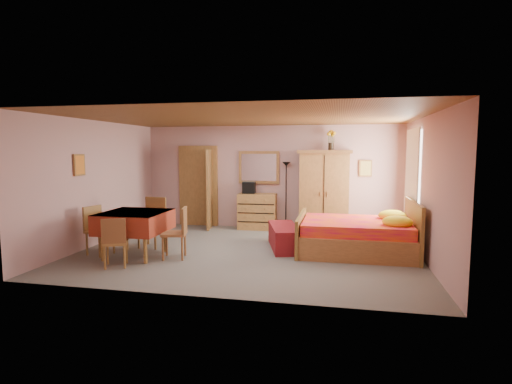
% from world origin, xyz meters
% --- Properties ---
extents(floor, '(6.50, 6.50, 0.00)m').
position_xyz_m(floor, '(0.00, 0.00, 0.00)').
color(floor, slate).
rests_on(floor, ground).
extents(ceiling, '(6.50, 6.50, 0.00)m').
position_xyz_m(ceiling, '(0.00, 0.00, 2.60)').
color(ceiling, brown).
rests_on(ceiling, wall_back).
extents(wall_back, '(6.50, 0.10, 2.60)m').
position_xyz_m(wall_back, '(0.00, 2.50, 1.30)').
color(wall_back, tan).
rests_on(wall_back, floor).
extents(wall_front, '(6.50, 0.10, 2.60)m').
position_xyz_m(wall_front, '(0.00, -2.50, 1.30)').
color(wall_front, tan).
rests_on(wall_front, floor).
extents(wall_left, '(0.10, 5.00, 2.60)m').
position_xyz_m(wall_left, '(-3.25, 0.00, 1.30)').
color(wall_left, tan).
rests_on(wall_left, floor).
extents(wall_right, '(0.10, 5.00, 2.60)m').
position_xyz_m(wall_right, '(3.25, 0.00, 1.30)').
color(wall_right, tan).
rests_on(wall_right, floor).
extents(doorway, '(1.06, 0.12, 2.15)m').
position_xyz_m(doorway, '(-1.90, 2.47, 1.02)').
color(doorway, '#9E6B35').
rests_on(doorway, floor).
extents(window, '(0.08, 1.40, 1.95)m').
position_xyz_m(window, '(3.21, 1.20, 1.45)').
color(window, white).
rests_on(window, wall_right).
extents(picture_left, '(0.04, 0.32, 0.42)m').
position_xyz_m(picture_left, '(-3.22, -0.60, 1.70)').
color(picture_left, orange).
rests_on(picture_left, wall_left).
extents(picture_back, '(0.30, 0.04, 0.40)m').
position_xyz_m(picture_back, '(2.35, 2.47, 1.55)').
color(picture_back, '#D8BF59').
rests_on(picture_back, wall_back).
extents(chest_of_drawers, '(0.97, 0.52, 0.90)m').
position_xyz_m(chest_of_drawers, '(-0.27, 2.26, 0.45)').
color(chest_of_drawers, '#A97339').
rests_on(chest_of_drawers, floor).
extents(wall_mirror, '(1.05, 0.06, 0.83)m').
position_xyz_m(wall_mirror, '(-0.27, 2.47, 1.55)').
color(wall_mirror, white).
rests_on(wall_mirror, wall_back).
extents(stereo, '(0.33, 0.25, 0.30)m').
position_xyz_m(stereo, '(-0.49, 2.29, 1.04)').
color(stereo, black).
rests_on(stereo, chest_of_drawers).
extents(floor_lamp, '(0.26, 0.26, 1.70)m').
position_xyz_m(floor_lamp, '(0.44, 2.35, 0.85)').
color(floor_lamp, black).
rests_on(floor_lamp, floor).
extents(wardrobe, '(1.28, 0.69, 1.99)m').
position_xyz_m(wardrobe, '(1.38, 2.17, 0.99)').
color(wardrobe, '#9D6B35').
rests_on(wardrobe, floor).
extents(sunflower_vase, '(0.20, 0.20, 0.48)m').
position_xyz_m(sunflower_vase, '(1.52, 2.27, 2.23)').
color(sunflower_vase, gold).
rests_on(sunflower_vase, wardrobe).
extents(bed, '(2.22, 1.75, 1.03)m').
position_xyz_m(bed, '(2.06, 0.38, 0.51)').
color(bed, '#DC1544').
rests_on(bed, floor).
extents(bench, '(0.86, 1.47, 0.46)m').
position_xyz_m(bench, '(0.66, 0.42, 0.23)').
color(bench, maroon).
rests_on(bench, floor).
extents(dining_table, '(1.15, 1.15, 0.84)m').
position_xyz_m(dining_table, '(-1.99, -0.76, 0.42)').
color(dining_table, maroon).
rests_on(dining_table, floor).
extents(chair_south, '(0.51, 0.51, 0.86)m').
position_xyz_m(chair_south, '(-1.99, -1.44, 0.43)').
color(chair_south, '#A97839').
rests_on(chair_south, floor).
extents(chair_north, '(0.48, 0.48, 1.01)m').
position_xyz_m(chair_north, '(-2.03, -0.03, 0.51)').
color(chair_north, olive).
rests_on(chair_north, floor).
extents(chair_west, '(0.52, 0.52, 0.92)m').
position_xyz_m(chair_west, '(-2.71, -0.78, 0.46)').
color(chair_west, olive).
rests_on(chair_west, floor).
extents(chair_east, '(0.51, 0.51, 0.94)m').
position_xyz_m(chair_east, '(-1.23, -0.73, 0.47)').
color(chair_east, '#9B6134').
rests_on(chair_east, floor).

